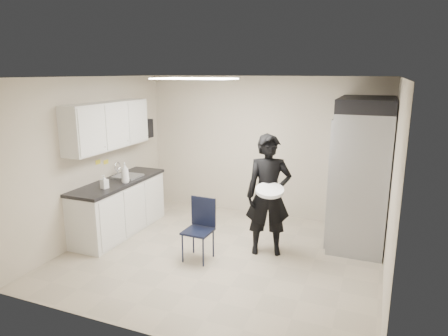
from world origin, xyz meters
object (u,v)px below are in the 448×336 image
at_px(folding_chair, 198,231).
at_px(lower_counter, 119,208).
at_px(commercial_fridge, 361,179).
at_px(man_tuxedo, 268,195).

bearing_deg(folding_chair, lower_counter, 167.06).
bearing_deg(commercial_fridge, man_tuxedo, -143.38).
xyz_separation_m(commercial_fridge, man_tuxedo, (-1.23, -0.92, -0.15)).
bearing_deg(folding_chair, commercial_fridge, 37.98).
distance_m(lower_counter, man_tuxedo, 2.60).
height_order(commercial_fridge, man_tuxedo, commercial_fridge).
relative_size(folding_chair, man_tuxedo, 0.48).
height_order(folding_chair, man_tuxedo, man_tuxedo).
xyz_separation_m(commercial_fridge, folding_chair, (-2.10, -1.52, -0.61)).
distance_m(commercial_fridge, folding_chair, 2.66).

